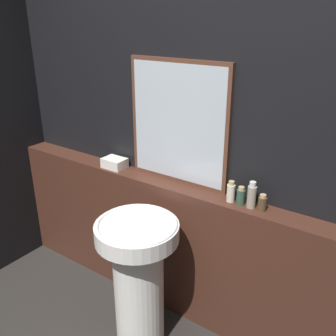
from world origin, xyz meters
TOP-DOWN VIEW (x-y plane):
  - wall_back at (0.00, 1.59)m, footprint 8.00×0.06m
  - vanity_counter at (0.00, 1.47)m, footprint 2.78×0.17m
  - pedestal_sink at (0.07, 1.06)m, footprint 0.51×0.51m
  - mirror at (0.04, 1.54)m, footprint 0.73×0.03m
  - towel_stack at (-0.47, 1.47)m, footprint 0.17×0.12m
  - shampoo_bottle at (0.47, 1.47)m, footprint 0.05×0.05m
  - conditioner_bottle at (0.53, 1.47)m, footprint 0.05×0.05m
  - lotion_bottle at (0.60, 1.47)m, footprint 0.05×0.05m
  - body_wash_bottle at (0.66, 1.47)m, footprint 0.05×0.05m

SIDE VIEW (x-z plane):
  - vanity_counter at x=0.00m, z-range 0.00..0.99m
  - pedestal_sink at x=0.07m, z-range 0.08..0.98m
  - towel_stack at x=-0.47m, z-range 0.99..1.06m
  - body_wash_bottle at x=0.66m, z-range 0.99..1.09m
  - conditioner_bottle at x=0.53m, z-range 0.99..1.10m
  - shampoo_bottle at x=0.47m, z-range 0.98..1.12m
  - lotion_bottle at x=0.60m, z-range 0.98..1.15m
  - wall_back at x=0.00m, z-range 0.00..2.50m
  - mirror at x=0.04m, z-range 0.99..1.79m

